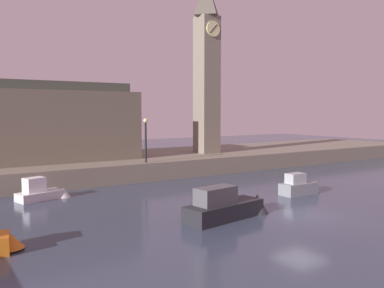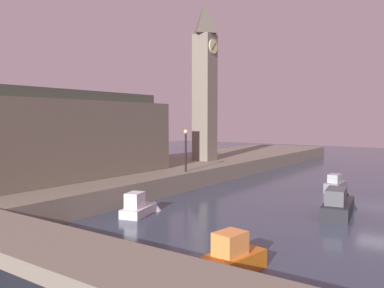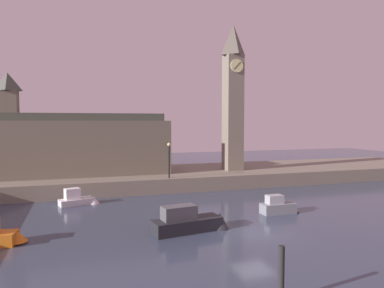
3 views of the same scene
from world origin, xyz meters
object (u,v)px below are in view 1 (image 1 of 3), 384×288
boat_barge_dark (230,206)px  boat_ferry_white (44,192)px  streetlamp (146,135)px  clock_tower (207,64)px  boat_cruiser_grey (301,186)px  parliament_hall (24,122)px

boat_barge_dark → boat_ferry_white: (-7.14, 10.32, -0.16)m
streetlamp → boat_ferry_white: 9.87m
streetlamp → boat_ferry_white: (-8.83, -2.92, -3.31)m
clock_tower → boat_ferry_white: (-17.60, -6.71, -9.90)m
clock_tower → streetlamp: size_ratio=4.74×
streetlamp → boat_cruiser_grey: bearing=-59.5°
parliament_hall → boat_cruiser_grey: parliament_hall is taller
parliament_hall → boat_cruiser_grey: 22.73m
boat_ferry_white → streetlamp: bearing=18.3°
boat_barge_dark → boat_ferry_white: boat_barge_dark is taller
parliament_hall → streetlamp: 10.25m
boat_ferry_white → boat_barge_dark: bearing=-55.3°
streetlamp → boat_cruiser_grey: size_ratio=1.11×
clock_tower → boat_cruiser_grey: (-2.37, -14.65, -9.82)m
boat_cruiser_grey → boat_barge_dark: 8.43m
boat_cruiser_grey → boat_ferry_white: boat_cruiser_grey is taller
clock_tower → boat_barge_dark: bearing=-121.5°
streetlamp → boat_ferry_white: bearing=-161.7°
clock_tower → boat_barge_dark: size_ratio=3.09×
boat_ferry_white → clock_tower: bearing=20.9°
parliament_hall → streetlamp: bearing=-35.9°
clock_tower → boat_barge_dark: clock_tower is taller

